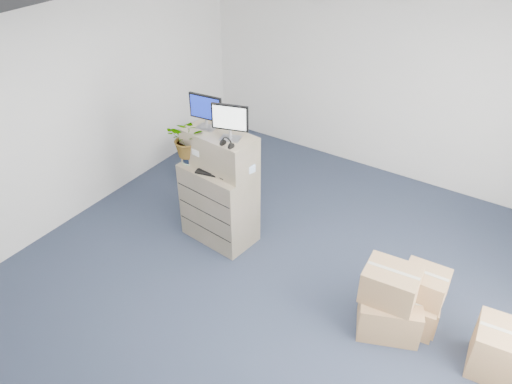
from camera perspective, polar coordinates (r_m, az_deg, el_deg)
ground at (r=5.72m, az=-0.02°, el=-12.61°), size 7.00×7.00×0.00m
wall_back at (r=7.64m, az=14.87°, el=11.77°), size 6.00×0.02×2.80m
filing_cabinet_lower at (r=6.31m, az=-4.21°, el=-1.30°), size 0.95×0.64×1.04m
filing_cabinet_upper at (r=5.94m, az=-4.18°, el=4.77°), size 0.94×0.54×0.45m
monitor_left at (r=5.87m, az=-5.78°, el=9.32°), size 0.42×0.18×0.41m
monitor_right at (r=5.60m, az=-3.01°, el=8.21°), size 0.42×0.22×0.42m
headphones at (r=5.53m, az=-3.34°, el=5.60°), size 0.15×0.03×0.15m
keyboard at (r=5.92m, az=-4.75°, el=2.27°), size 0.47×0.27×0.02m
mouse at (r=5.79m, az=-2.67°, el=1.63°), size 0.09×0.06×0.03m
water_bottle at (r=5.98m, az=-3.86°, el=3.85°), size 0.07×0.07×0.24m
phone_dock at (r=6.01m, az=-4.11°, el=3.25°), size 0.07×0.06×0.14m
external_drive at (r=5.86m, az=-1.44°, el=2.22°), size 0.20×0.15×0.06m
tissue_box at (r=5.85m, az=-1.31°, el=3.04°), size 0.28×0.20×0.09m
potted_plant at (r=6.05m, az=-7.74°, el=5.61°), size 0.56×0.59×0.47m
office_chair at (r=7.46m, az=-3.58°, el=3.20°), size 0.72×0.68×0.68m
cardboard_boxes at (r=5.48m, az=19.71°, el=-13.35°), size 1.95×0.88×0.80m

